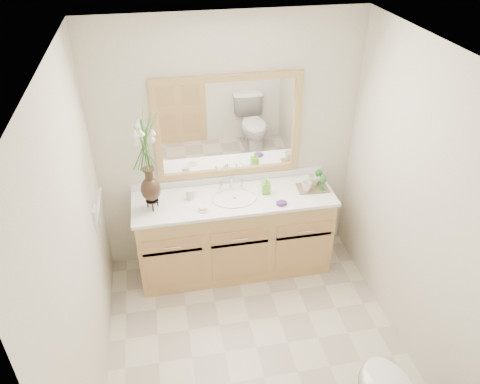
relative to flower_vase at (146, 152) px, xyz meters
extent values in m
plane|color=beige|center=(0.73, -0.98, -1.39)|extent=(2.60, 2.60, 0.00)
cube|color=white|center=(0.73, -0.98, 1.01)|extent=(2.40, 2.60, 0.02)
cube|color=white|center=(0.73, 0.32, -0.19)|extent=(2.40, 0.02, 2.40)
cube|color=white|center=(-0.47, -0.98, -0.19)|extent=(0.02, 2.60, 2.40)
cube|color=white|center=(1.93, -0.98, -0.19)|extent=(0.02, 2.60, 2.40)
cube|color=tan|center=(0.73, 0.03, -0.99)|extent=(1.80, 0.55, 0.80)
cube|color=white|center=(0.73, 0.03, -0.58)|extent=(1.84, 0.57, 0.03)
ellipsoid|color=white|center=(0.73, 0.01, -0.62)|extent=(0.38, 0.30, 0.12)
cylinder|color=silver|center=(0.73, 0.19, -0.51)|extent=(0.02, 0.02, 0.11)
cylinder|color=silver|center=(0.63, 0.19, -0.52)|extent=(0.02, 0.02, 0.08)
cylinder|color=silver|center=(0.83, 0.19, -0.52)|extent=(0.02, 0.02, 0.08)
cube|color=white|center=(0.73, 0.30, 0.01)|extent=(1.20, 0.01, 0.85)
cube|color=tan|center=(0.73, 0.29, 0.47)|extent=(1.32, 0.04, 0.06)
cube|color=tan|center=(0.73, 0.29, -0.44)|extent=(1.32, 0.04, 0.06)
cube|color=tan|center=(0.10, 0.29, 0.01)|extent=(0.06, 0.04, 0.85)
cube|color=tan|center=(1.36, 0.29, 0.01)|extent=(0.06, 0.04, 0.85)
cube|color=white|center=(-0.46, -0.22, -0.41)|extent=(0.02, 0.12, 0.12)
cylinder|color=black|center=(0.00, 0.00, -0.48)|extent=(0.11, 0.11, 0.01)
ellipsoid|color=black|center=(0.00, 0.00, -0.36)|extent=(0.17, 0.17, 0.22)
cylinder|color=black|center=(0.00, 0.00, -0.22)|extent=(0.07, 0.07, 0.10)
cylinder|color=#4C7A33|center=(0.00, 0.00, 0.04)|extent=(0.06, 0.06, 0.40)
cylinder|color=beige|center=(0.34, 0.09, -0.51)|extent=(0.07, 0.07, 0.09)
cylinder|color=beige|center=(0.43, -0.12, -0.55)|extent=(0.09, 0.09, 0.01)
cube|color=beige|center=(0.43, -0.12, -0.54)|extent=(0.06, 0.05, 0.02)
imported|color=#6BC72E|center=(1.03, 0.05, -0.49)|extent=(0.07, 0.07, 0.15)
ellipsoid|color=#48236B|center=(1.12, -0.16, -0.54)|extent=(0.12, 0.11, 0.04)
cube|color=brown|center=(1.48, 0.04, -0.55)|extent=(0.30, 0.21, 0.01)
imported|color=beige|center=(1.40, 0.00, -0.50)|extent=(0.11, 0.10, 0.10)
imported|color=beige|center=(1.49, 0.07, -0.49)|extent=(0.14, 0.15, 0.11)
cylinder|color=#236926|center=(1.55, -0.02, -0.54)|extent=(0.06, 0.06, 0.01)
cylinder|color=#236926|center=(1.55, -0.02, -0.50)|extent=(0.01, 0.01, 0.09)
ellipsoid|color=#236926|center=(1.55, -0.02, -0.44)|extent=(0.07, 0.07, 0.08)
cylinder|color=#236926|center=(1.55, 0.10, -0.54)|extent=(0.06, 0.06, 0.01)
cylinder|color=#236926|center=(1.55, 0.10, -0.50)|extent=(0.01, 0.01, 0.09)
ellipsoid|color=#236926|center=(1.55, 0.10, -0.44)|extent=(0.07, 0.07, 0.08)
camera|label=1|loc=(0.12, -3.45, 1.80)|focal=35.00mm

